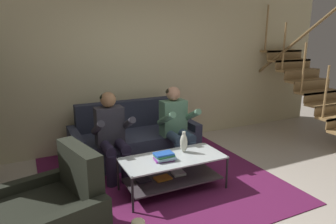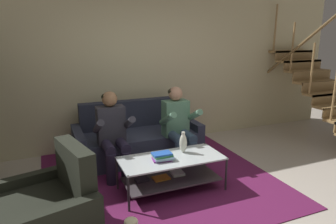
{
  "view_description": "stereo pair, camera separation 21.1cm",
  "coord_description": "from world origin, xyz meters",
  "px_view_note": "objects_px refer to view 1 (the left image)",
  "views": [
    {
      "loc": [
        -1.76,
        -2.53,
        1.91
      ],
      "look_at": [
        -0.11,
        0.88,
        0.95
      ],
      "focal_mm": 32.0,
      "sensor_mm": 36.0,
      "label": 1
    },
    {
      "loc": [
        -1.57,
        -2.62,
        1.91
      ],
      "look_at": [
        -0.11,
        0.88,
        0.95
      ],
      "focal_mm": 32.0,
      "sensor_mm": 36.0,
      "label": 2
    }
  ],
  "objects_px": {
    "person_seated_left": "(112,132)",
    "vase": "(184,142)",
    "coffee_table": "(172,169)",
    "book_stack": "(164,157)",
    "person_seated_right": "(177,123)",
    "armchair": "(54,215)",
    "couch": "(134,140)"
  },
  "relations": [
    {
      "from": "couch",
      "to": "book_stack",
      "type": "xyz_separation_m",
      "value": [
        -0.05,
        -1.26,
        0.2
      ]
    },
    {
      "from": "couch",
      "to": "armchair",
      "type": "xyz_separation_m",
      "value": [
        -1.38,
        -1.65,
        -0.0
      ]
    },
    {
      "from": "book_stack",
      "to": "vase",
      "type": "bearing_deg",
      "value": 21.08
    },
    {
      "from": "person_seated_right",
      "to": "book_stack",
      "type": "xyz_separation_m",
      "value": [
        -0.55,
        -0.74,
        -0.16
      ]
    },
    {
      "from": "person_seated_right",
      "to": "book_stack",
      "type": "relative_size",
      "value": 4.48
    },
    {
      "from": "person_seated_left",
      "to": "coffee_table",
      "type": "xyz_separation_m",
      "value": [
        0.56,
        -0.71,
        -0.35
      ]
    },
    {
      "from": "person_seated_right",
      "to": "couch",
      "type": "bearing_deg",
      "value": 133.19
    },
    {
      "from": "person_seated_left",
      "to": "vase",
      "type": "bearing_deg",
      "value": -37.79
    },
    {
      "from": "person_seated_right",
      "to": "person_seated_left",
      "type": "bearing_deg",
      "value": -179.99
    },
    {
      "from": "couch",
      "to": "person_seated_left",
      "type": "distance_m",
      "value": 0.81
    },
    {
      "from": "couch",
      "to": "coffee_table",
      "type": "distance_m",
      "value": 1.24
    },
    {
      "from": "coffee_table",
      "to": "book_stack",
      "type": "xyz_separation_m",
      "value": [
        -0.12,
        -0.03,
        0.19
      ]
    },
    {
      "from": "vase",
      "to": "book_stack",
      "type": "relative_size",
      "value": 1.05
    },
    {
      "from": "coffee_table",
      "to": "vase",
      "type": "height_order",
      "value": "vase"
    },
    {
      "from": "vase",
      "to": "coffee_table",
      "type": "bearing_deg",
      "value": -154.55
    },
    {
      "from": "vase",
      "to": "couch",
      "type": "bearing_deg",
      "value": 104.18
    },
    {
      "from": "person_seated_right",
      "to": "vase",
      "type": "bearing_deg",
      "value": -109.0
    },
    {
      "from": "book_stack",
      "to": "armchair",
      "type": "xyz_separation_m",
      "value": [
        -1.32,
        -0.39,
        -0.2
      ]
    },
    {
      "from": "person_seated_right",
      "to": "coffee_table",
      "type": "distance_m",
      "value": 0.9
    },
    {
      "from": "couch",
      "to": "vase",
      "type": "distance_m",
      "value": 1.2
    },
    {
      "from": "vase",
      "to": "armchair",
      "type": "height_order",
      "value": "armchair"
    },
    {
      "from": "person_seated_right",
      "to": "vase",
      "type": "xyz_separation_m",
      "value": [
        -0.21,
        -0.61,
        -0.07
      ]
    },
    {
      "from": "coffee_table",
      "to": "vase",
      "type": "relative_size",
      "value": 4.68
    },
    {
      "from": "armchair",
      "to": "person_seated_right",
      "type": "bearing_deg",
      "value": 30.94
    },
    {
      "from": "person_seated_left",
      "to": "vase",
      "type": "xyz_separation_m",
      "value": [
        0.78,
        -0.61,
        -0.07
      ]
    },
    {
      "from": "person_seated_right",
      "to": "armchair",
      "type": "xyz_separation_m",
      "value": [
        -1.87,
        -1.12,
        -0.36
      ]
    },
    {
      "from": "person_seated_right",
      "to": "vase",
      "type": "relative_size",
      "value": 4.28
    },
    {
      "from": "person_seated_left",
      "to": "coffee_table",
      "type": "bearing_deg",
      "value": -51.56
    },
    {
      "from": "person_seated_left",
      "to": "person_seated_right",
      "type": "distance_m",
      "value": 0.99
    },
    {
      "from": "coffee_table",
      "to": "person_seated_right",
      "type": "bearing_deg",
      "value": 58.99
    },
    {
      "from": "person_seated_left",
      "to": "book_stack",
      "type": "height_order",
      "value": "person_seated_left"
    },
    {
      "from": "coffee_table",
      "to": "book_stack",
      "type": "relative_size",
      "value": 4.89
    }
  ]
}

